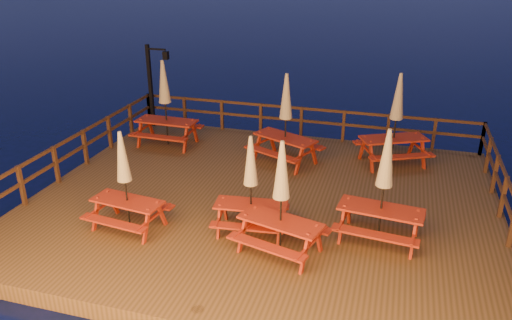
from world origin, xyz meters
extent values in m
plane|color=black|center=(0.00, 0.00, 0.00)|extent=(500.00, 500.00, 0.00)
cube|color=#4E3719|center=(0.00, 0.00, 0.20)|extent=(12.00, 10.00, 0.40)
cylinder|color=#342410|center=(-5.60, 4.60, -0.30)|extent=(0.24, 0.24, 1.40)
cylinder|color=#342410|center=(0.00, 4.60, -0.30)|extent=(0.24, 0.24, 1.40)
cylinder|color=#342410|center=(5.60, 4.60, -0.30)|extent=(0.24, 0.24, 1.40)
cube|color=#342410|center=(0.00, 4.85, 1.45)|extent=(11.70, 0.06, 0.09)
cube|color=#342410|center=(0.00, 4.85, 1.01)|extent=(11.70, 0.06, 0.09)
cube|color=#342410|center=(-4.68, 4.85, 0.95)|extent=(0.10, 0.10, 1.10)
cube|color=#342410|center=(0.00, 4.85, 0.95)|extent=(0.10, 0.10, 1.10)
cube|color=#342410|center=(4.68, 4.85, 0.95)|extent=(0.10, 0.10, 1.10)
cube|color=#342410|center=(-5.85, 0.00, 1.45)|extent=(0.06, 9.70, 0.09)
cube|color=#342410|center=(-5.85, 0.00, 1.01)|extent=(0.06, 9.70, 0.09)
cube|color=#342410|center=(-5.85, 0.00, 0.95)|extent=(0.10, 0.10, 1.10)
cube|color=#342410|center=(-5.85, 3.88, 0.95)|extent=(0.10, 0.10, 1.10)
cube|color=#342410|center=(5.85, 0.00, 1.45)|extent=(0.06, 9.70, 0.09)
cube|color=#342410|center=(5.85, 0.00, 1.01)|extent=(0.06, 9.70, 0.09)
cube|color=#342410|center=(5.85, 0.00, 0.95)|extent=(0.10, 0.10, 1.10)
cube|color=#342410|center=(5.85, 3.88, 0.95)|extent=(0.10, 0.10, 1.10)
cube|color=black|center=(-5.55, 4.55, 1.90)|extent=(0.12, 0.12, 3.00)
cube|color=black|center=(-5.20, 4.55, 3.25)|extent=(0.70, 0.06, 0.06)
cube|color=black|center=(-4.85, 4.55, 3.05)|extent=(0.18, 0.18, 0.28)
sphere|color=#F6C662|center=(-4.85, 4.55, 3.05)|extent=(0.14, 0.14, 0.14)
cube|color=maroon|center=(-2.67, -2.33, 1.11)|extent=(1.76, 0.86, 0.05)
cube|color=maroon|center=(-2.60, -1.77, 0.82)|extent=(1.72, 0.47, 0.05)
cube|color=maroon|center=(-2.73, -2.90, 0.82)|extent=(1.72, 0.47, 0.05)
cube|color=maroon|center=(-3.33, -1.94, 0.75)|extent=(0.07, 0.10, 0.71)
cube|color=maroon|center=(-3.40, -2.56, 0.75)|extent=(0.07, 0.10, 0.71)
cube|color=maroon|center=(-1.93, -2.11, 0.75)|extent=(0.07, 0.10, 0.71)
cube|color=maroon|center=(-2.00, -2.73, 0.75)|extent=(0.07, 0.10, 0.71)
cylinder|color=black|center=(-2.67, -2.33, 1.58)|extent=(0.04, 0.04, 2.36)
cone|color=tan|center=(-2.67, -2.33, 2.24)|extent=(0.34, 0.34, 1.18)
sphere|color=black|center=(-2.67, -2.33, 2.78)|extent=(0.07, 0.07, 0.07)
cube|color=maroon|center=(3.14, 3.34, 1.22)|extent=(2.11, 1.56, 0.05)
cube|color=maroon|center=(2.85, 3.93, 0.89)|extent=(1.91, 1.15, 0.05)
cube|color=maroon|center=(3.43, 2.75, 0.89)|extent=(1.91, 1.15, 0.05)
cube|color=maroon|center=(2.24, 3.30, 0.81)|extent=(0.11, 0.13, 0.82)
cube|color=maroon|center=(2.56, 2.65, 0.81)|extent=(0.11, 0.13, 0.82)
cube|color=maroon|center=(3.72, 4.03, 0.81)|extent=(0.11, 0.13, 0.82)
cube|color=maroon|center=(4.04, 3.38, 0.81)|extent=(0.11, 0.13, 0.82)
cylinder|color=black|center=(3.14, 3.34, 1.77)|extent=(0.05, 0.05, 2.74)
cone|color=tan|center=(3.14, 3.34, 2.54)|extent=(0.40, 0.40, 1.37)
sphere|color=black|center=(3.14, 3.34, 3.18)|extent=(0.08, 0.08, 0.08)
cube|color=maroon|center=(0.14, -1.67, 1.09)|extent=(1.73, 0.84, 0.05)
cube|color=maroon|center=(0.08, -1.12, 0.82)|extent=(1.68, 0.45, 0.05)
cube|color=maroon|center=(0.21, -2.22, 0.82)|extent=(1.68, 0.45, 0.05)
cube|color=maroon|center=(-0.58, -1.45, 0.75)|extent=(0.07, 0.10, 0.69)
cube|color=maroon|center=(-0.51, -2.06, 0.75)|extent=(0.07, 0.10, 0.69)
cube|color=maroon|center=(0.80, -1.29, 0.75)|extent=(0.07, 0.10, 0.69)
cube|color=maroon|center=(0.87, -1.89, 0.75)|extent=(0.07, 0.10, 0.69)
cylinder|color=black|center=(0.14, -1.67, 1.55)|extent=(0.04, 0.04, 2.31)
cone|color=tan|center=(0.14, -1.67, 2.20)|extent=(0.33, 0.33, 1.15)
sphere|color=black|center=(0.14, -1.67, 2.74)|extent=(0.06, 0.06, 0.06)
cube|color=maroon|center=(-4.17, 2.89, 1.23)|extent=(2.01, 0.81, 0.06)
cube|color=maroon|center=(-4.16, 3.56, 0.90)|extent=(2.00, 0.34, 0.06)
cube|color=maroon|center=(-4.18, 2.23, 0.90)|extent=(2.00, 0.34, 0.06)
cube|color=maroon|center=(-4.99, 3.27, 0.82)|extent=(0.07, 0.11, 0.83)
cube|color=maroon|center=(-5.00, 2.54, 0.82)|extent=(0.07, 0.11, 0.83)
cube|color=maroon|center=(-3.33, 3.25, 0.82)|extent=(0.07, 0.11, 0.83)
cube|color=maroon|center=(-3.34, 2.51, 0.82)|extent=(0.07, 0.11, 0.83)
cylinder|color=black|center=(-4.17, 2.89, 1.79)|extent=(0.05, 0.05, 2.78)
cone|color=tan|center=(-4.17, 2.89, 2.57)|extent=(0.40, 0.40, 1.39)
sphere|color=black|center=(-4.17, 2.89, 3.21)|extent=(0.08, 0.08, 0.08)
cube|color=maroon|center=(3.03, -1.22, 1.18)|extent=(1.93, 0.93, 0.05)
cube|color=maroon|center=(3.10, -0.60, 0.87)|extent=(1.89, 0.49, 0.05)
cube|color=maroon|center=(2.97, -1.84, 0.87)|extent=(1.89, 0.49, 0.05)
cube|color=maroon|center=(2.30, -0.79, 0.79)|extent=(0.07, 0.11, 0.78)
cube|color=maroon|center=(2.22, -1.47, 0.79)|extent=(0.07, 0.11, 0.78)
cube|color=maroon|center=(3.84, -0.96, 0.79)|extent=(0.07, 0.11, 0.78)
cube|color=maroon|center=(3.77, -1.64, 0.79)|extent=(0.07, 0.11, 0.78)
cylinder|color=black|center=(3.03, -1.22, 1.70)|extent=(0.05, 0.05, 2.59)
cone|color=tan|center=(3.03, -1.22, 2.42)|extent=(0.37, 0.37, 1.30)
sphere|color=black|center=(3.03, -1.22, 3.02)|extent=(0.07, 0.07, 0.07)
cube|color=maroon|center=(-0.03, 2.53, 1.21)|extent=(2.09, 1.50, 0.05)
cube|color=maroon|center=(0.24, 3.12, 0.89)|extent=(1.90, 1.09, 0.05)
cube|color=maroon|center=(-0.30, 1.94, 0.89)|extent=(1.90, 1.09, 0.05)
cube|color=maroon|center=(-0.62, 3.19, 0.81)|extent=(0.10, 0.13, 0.81)
cube|color=maroon|center=(-0.92, 2.54, 0.81)|extent=(0.10, 0.13, 0.81)
cube|color=maroon|center=(0.85, 2.52, 0.81)|extent=(0.10, 0.13, 0.81)
cube|color=maroon|center=(0.56, 1.86, 0.81)|extent=(0.10, 0.13, 0.81)
cylinder|color=black|center=(-0.03, 2.53, 1.76)|extent=(0.05, 0.05, 2.71)
cone|color=tan|center=(-0.03, 2.53, 2.51)|extent=(0.39, 0.39, 1.36)
sphere|color=black|center=(-0.03, 2.53, 3.14)|extent=(0.08, 0.08, 0.08)
cube|color=maroon|center=(1.00, -2.32, 1.16)|extent=(1.93, 1.16, 0.05)
cube|color=maroon|center=(1.16, -1.74, 0.85)|extent=(1.82, 0.75, 0.05)
cube|color=maroon|center=(0.84, -2.90, 0.85)|extent=(1.82, 0.75, 0.05)
cube|color=maroon|center=(0.36, -1.80, 0.78)|extent=(0.08, 0.11, 0.76)
cube|color=maroon|center=(0.19, -2.44, 0.78)|extent=(0.08, 0.11, 0.76)
cube|color=maroon|center=(1.82, -2.20, 0.78)|extent=(0.08, 0.11, 0.76)
cube|color=maroon|center=(1.64, -2.84, 0.78)|extent=(0.08, 0.11, 0.76)
cylinder|color=black|center=(1.00, -2.32, 1.66)|extent=(0.04, 0.04, 2.52)
cone|color=tan|center=(1.00, -2.32, 2.36)|extent=(0.36, 0.36, 1.26)
sphere|color=black|center=(1.00, -2.32, 2.95)|extent=(0.07, 0.07, 0.07)
camera|label=1|loc=(3.10, -11.37, 6.55)|focal=35.00mm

